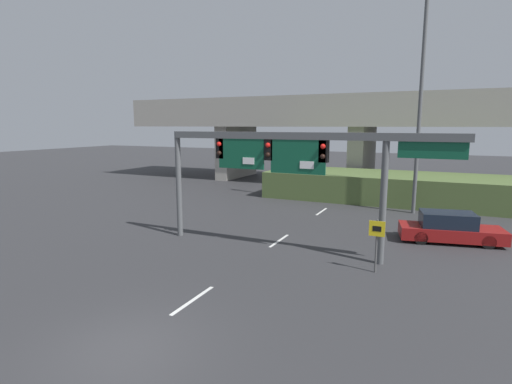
{
  "coord_description": "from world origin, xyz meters",
  "views": [
    {
      "loc": [
        7.17,
        -7.17,
        5.69
      ],
      "look_at": [
        0.0,
        8.02,
        2.88
      ],
      "focal_mm": 28.0,
      "sensor_mm": 36.0,
      "label": 1
    }
  ],
  "objects_px": {
    "speed_limit_sign": "(377,238)",
    "highway_light_pole_near": "(423,64)",
    "parked_sedan_near_right": "(450,228)",
    "signal_gantry": "(287,156)"
  },
  "relations": [
    {
      "from": "highway_light_pole_near",
      "to": "parked_sedan_near_right",
      "type": "height_order",
      "value": "highway_light_pole_near"
    },
    {
      "from": "parked_sedan_near_right",
      "to": "highway_light_pole_near",
      "type": "bearing_deg",
      "value": 97.28
    },
    {
      "from": "parked_sedan_near_right",
      "to": "speed_limit_sign",
      "type": "bearing_deg",
      "value": -125.27
    },
    {
      "from": "speed_limit_sign",
      "to": "highway_light_pole_near",
      "type": "bearing_deg",
      "value": 87.44
    },
    {
      "from": "speed_limit_sign",
      "to": "highway_light_pole_near",
      "type": "height_order",
      "value": "highway_light_pole_near"
    },
    {
      "from": "signal_gantry",
      "to": "speed_limit_sign",
      "type": "bearing_deg",
      "value": -15.11
    },
    {
      "from": "highway_light_pole_near",
      "to": "parked_sedan_near_right",
      "type": "xyz_separation_m",
      "value": [
        2.09,
        -6.28,
        -8.79
      ]
    },
    {
      "from": "highway_light_pole_near",
      "to": "parked_sedan_near_right",
      "type": "relative_size",
      "value": 3.62
    },
    {
      "from": "signal_gantry",
      "to": "highway_light_pole_near",
      "type": "distance_m",
      "value": 13.04
    },
    {
      "from": "signal_gantry",
      "to": "highway_light_pole_near",
      "type": "relative_size",
      "value": 0.73
    }
  ]
}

